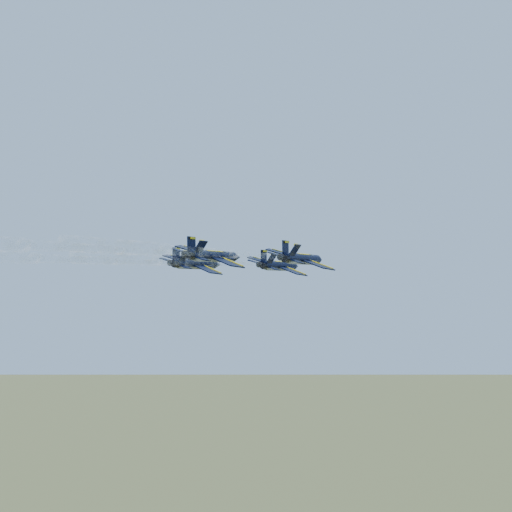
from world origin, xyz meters
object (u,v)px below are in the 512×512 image
Objects in this scene: jet_lead at (279,266)px; jet_slot at (214,256)px; jet_right at (302,259)px; jet_left at (196,264)px.

jet_slot is at bearing -91.54° from jet_lead.
jet_slot is (-8.08, -12.07, 0.00)m from jet_right.
jet_lead is 1.00× the size of jet_slot.
jet_right is 14.53m from jet_slot.
jet_right is (10.85, -9.20, 0.00)m from jet_lead.
jet_lead is 15.10m from jet_left.
jet_left is 15.51m from jet_slot.
jet_left and jet_right have the same top height.
jet_left is (-9.48, -11.76, 0.00)m from jet_lead.
jet_left is 20.49m from jet_right.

